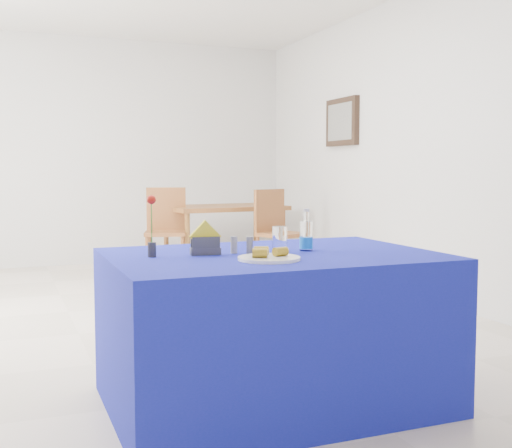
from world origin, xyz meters
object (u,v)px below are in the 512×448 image
Objects in this scene: chair_bg_left at (166,225)px; chair_bg_right at (276,227)px; blue_table at (273,328)px; water_bottle at (306,237)px; oak_table at (224,212)px; plate at (269,258)px.

chair_bg_right is (1.10, -0.55, -0.01)m from chair_bg_left.
blue_table is 0.50m from water_bottle.
oak_table is at bearing 92.71° from chair_bg_right.
plate is 0.41m from water_bottle.
chair_bg_left is 1.02× the size of chair_bg_right.
plate is 4.30m from chair_bg_left.
blue_table is 1.13× the size of oak_table.
water_bottle is at bearing 10.68° from blue_table.
oak_table is (0.99, 4.22, -0.15)m from water_bottle.
plate is at bearing -141.11° from water_bottle.
blue_table is at bearing -169.32° from water_bottle.
chair_bg_right reaches higher than plate.
blue_table is at bearing -105.71° from oak_table.
blue_table is 1.63× the size of chair_bg_left.
plate is at bearing -117.31° from blue_table.
blue_table is 7.44× the size of water_bottle.
plate is 4.07m from chair_bg_right.
plate is 0.20× the size of oak_table.
chair_bg_right is at bearing 66.06° from plate.
chair_bg_left reaches higher than chair_bg_right.
plate is at bearing -106.30° from oak_table.
oak_table is 1.45× the size of chair_bg_left.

